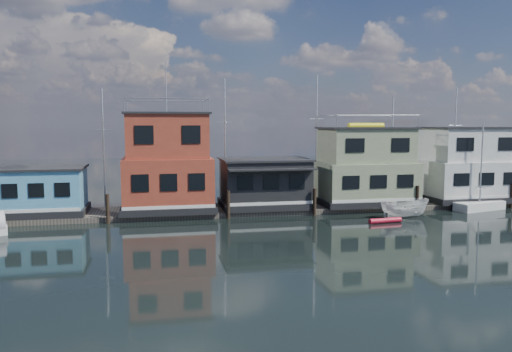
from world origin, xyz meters
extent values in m
plane|color=black|center=(0.00, 0.00, 0.00)|extent=(160.00, 160.00, 0.00)
cube|color=#595147|center=(0.00, 12.00, 0.20)|extent=(48.00, 5.00, 0.40)
cube|color=black|center=(-18.00, 12.00, 0.65)|extent=(6.40, 4.90, 0.50)
cube|color=#56A1CD|center=(-18.00, 12.00, 2.40)|extent=(6.00, 4.50, 3.00)
cube|color=black|center=(-18.00, 12.00, 3.98)|extent=(6.30, 4.80, 0.16)
cube|color=black|center=(-8.50, 12.00, 0.65)|extent=(7.40, 5.90, 0.50)
cube|color=#9B3926|center=(-8.50, 12.00, 2.77)|extent=(7.00, 5.50, 3.74)
cube|color=#9B3926|center=(-8.50, 12.00, 6.37)|extent=(6.30, 4.95, 3.46)
cube|color=black|center=(-8.50, 12.00, 8.18)|extent=(6.65, 5.23, 0.16)
cylinder|color=silver|center=(-8.50, 12.00, 10.26)|extent=(0.08, 0.08, 4.00)
cube|color=black|center=(-0.50, 12.00, 0.65)|extent=(7.40, 5.40, 0.50)
cube|color=black|center=(-0.50, 12.00, 2.60)|extent=(7.00, 5.00, 3.40)
cube|color=black|center=(-0.50, 12.00, 4.38)|extent=(7.30, 5.30, 0.16)
cube|color=black|center=(-0.50, 9.20, 3.79)|extent=(7.00, 1.20, 0.12)
cube|color=black|center=(8.50, 12.00, 0.65)|extent=(8.40, 5.90, 0.50)
cube|color=gray|center=(8.50, 12.00, 2.46)|extent=(8.00, 5.50, 3.12)
cube|color=gray|center=(8.50, 12.00, 5.46)|extent=(7.20, 4.95, 2.88)
cube|color=black|center=(8.50, 12.00, 6.98)|extent=(7.60, 5.23, 0.16)
cylinder|color=yellow|center=(8.50, 12.00, 7.15)|extent=(3.20, 0.56, 0.56)
cube|color=black|center=(18.50, 12.00, 0.65)|extent=(8.40, 5.90, 0.50)
cube|color=silver|center=(18.50, 12.00, 2.46)|extent=(8.00, 5.50, 3.12)
cube|color=silver|center=(18.50, 12.00, 5.46)|extent=(7.20, 4.95, 2.88)
cube|color=black|center=(18.50, 12.00, 6.98)|extent=(7.60, 5.23, 0.16)
cylinder|color=#2D2116|center=(-13.00, 9.20, 1.10)|extent=(0.28, 0.28, 2.20)
cylinder|color=#2D2116|center=(-4.00, 9.20, 1.10)|extent=(0.28, 0.28, 2.20)
cylinder|color=#2D2116|center=(3.00, 9.20, 1.10)|extent=(0.28, 0.28, 2.20)
cylinder|color=#2D2116|center=(12.00, 9.20, 1.10)|extent=(0.28, 0.28, 2.20)
cylinder|color=#2D2116|center=(21.00, 9.20, 1.10)|extent=(0.28, 0.28, 2.20)
cylinder|color=silver|center=(-14.00, 18.00, 5.25)|extent=(0.16, 0.16, 10.50)
cylinder|color=silver|center=(-14.00, 18.00, 6.83)|extent=(1.40, 0.06, 0.06)
cylinder|color=silver|center=(-3.00, 18.00, 5.75)|extent=(0.16, 0.16, 11.50)
cylinder|color=silver|center=(-3.00, 18.00, 7.48)|extent=(1.40, 0.06, 0.06)
cylinder|color=silver|center=(6.00, 18.00, 6.00)|extent=(0.16, 0.16, 12.00)
cylinder|color=silver|center=(6.00, 18.00, 7.80)|extent=(1.40, 0.06, 0.06)
cylinder|color=silver|center=(14.00, 18.00, 5.00)|extent=(0.16, 0.16, 10.00)
cylinder|color=silver|center=(14.00, 18.00, 6.50)|extent=(1.40, 0.06, 0.06)
cylinder|color=silver|center=(21.00, 18.00, 5.50)|extent=(0.16, 0.16, 11.00)
cylinder|color=silver|center=(21.00, 18.00, 7.15)|extent=(1.40, 0.06, 0.06)
cylinder|color=red|center=(7.25, 5.29, 0.19)|extent=(2.64, 0.66, 0.38)
imported|color=white|center=(9.59, 6.79, 0.76)|extent=(4.03, 1.73, 1.53)
cube|color=silver|center=(17.61, 8.81, 0.36)|extent=(4.91, 2.71, 0.73)
cylinder|color=silver|center=(17.61, 8.81, 4.04)|extent=(0.12, 0.12, 6.63)
cube|color=silver|center=(17.61, 8.81, 1.97)|extent=(0.42, 1.41, 0.05)
camera|label=1|loc=(-9.47, -28.61, 7.46)|focal=35.00mm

